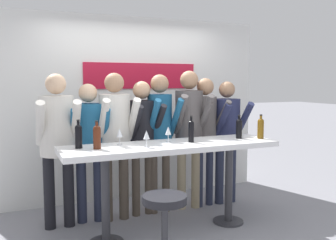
# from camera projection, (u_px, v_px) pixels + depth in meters

# --- Properties ---
(ground_plane) EXTENTS (40.00, 40.00, 0.00)m
(ground_plane) POSITION_uv_depth(u_px,v_px,m) (171.00, 232.00, 4.19)
(ground_plane) COLOR gray
(back_wall) EXTENTS (3.99, 0.12, 2.58)m
(back_wall) POSITION_uv_depth(u_px,v_px,m) (131.00, 108.00, 5.38)
(back_wall) COLOR silver
(back_wall) RESTS_ON ground_plane
(tasting_table) EXTENTS (2.39, 0.65, 1.00)m
(tasting_table) POSITION_uv_depth(u_px,v_px,m) (172.00, 157.00, 4.10)
(tasting_table) COLOR white
(tasting_table) RESTS_ON ground_plane
(bar_stool) EXTENTS (0.41, 0.41, 0.69)m
(bar_stool) POSITION_uv_depth(u_px,v_px,m) (165.00, 221.00, 3.28)
(bar_stool) COLOR #333338
(bar_stool) RESTS_ON ground_plane
(person_far_left) EXTENTS (0.48, 0.57, 1.77)m
(person_far_left) POSITION_uv_depth(u_px,v_px,m) (57.00, 134.00, 4.20)
(person_far_left) COLOR black
(person_far_left) RESTS_ON ground_plane
(person_left) EXTENTS (0.47, 0.56, 1.65)m
(person_left) POSITION_uv_depth(u_px,v_px,m) (89.00, 138.00, 4.39)
(person_left) COLOR #23283D
(person_left) RESTS_ON ground_plane
(person_center_left) EXTENTS (0.44, 0.55, 1.78)m
(person_center_left) POSITION_uv_depth(u_px,v_px,m) (115.00, 130.00, 4.44)
(person_center_left) COLOR #473D33
(person_center_left) RESTS_ON ground_plane
(person_center) EXTENTS (0.41, 0.53, 1.68)m
(person_center) POSITION_uv_depth(u_px,v_px,m) (142.00, 132.00, 4.63)
(person_center) COLOR #473D33
(person_center) RESTS_ON ground_plane
(person_center_right) EXTENTS (0.37, 0.51, 1.77)m
(person_center_right) POSITION_uv_depth(u_px,v_px,m) (160.00, 126.00, 4.70)
(person_center_right) COLOR #473D33
(person_center_right) RESTS_ON ground_plane
(person_right) EXTENTS (0.47, 0.60, 1.81)m
(person_right) POSITION_uv_depth(u_px,v_px,m) (189.00, 124.00, 4.85)
(person_right) COLOR gray
(person_right) RESTS_ON ground_plane
(person_far_right) EXTENTS (0.40, 0.54, 1.72)m
(person_far_right) POSITION_uv_depth(u_px,v_px,m) (205.00, 126.00, 4.95)
(person_far_right) COLOR #23283D
(person_far_right) RESTS_ON ground_plane
(person_rightmost) EXTENTS (0.45, 0.54, 1.68)m
(person_rightmost) POSITION_uv_depth(u_px,v_px,m) (227.00, 129.00, 5.10)
(person_rightmost) COLOR #23283D
(person_rightmost) RESTS_ON ground_plane
(wine_bottle_0) EXTENTS (0.07, 0.07, 0.28)m
(wine_bottle_0) POSITION_uv_depth(u_px,v_px,m) (239.00, 128.00, 4.44)
(wine_bottle_0) COLOR black
(wine_bottle_0) RESTS_ON tasting_table
(wine_bottle_1) EXTENTS (0.06, 0.06, 0.30)m
(wine_bottle_1) POSITION_uv_depth(u_px,v_px,m) (191.00, 130.00, 4.16)
(wine_bottle_1) COLOR black
(wine_bottle_1) RESTS_ON tasting_table
(wine_bottle_2) EXTENTS (0.07, 0.07, 0.29)m
(wine_bottle_2) POSITION_uv_depth(u_px,v_px,m) (78.00, 135.00, 3.79)
(wine_bottle_2) COLOR black
(wine_bottle_2) RESTS_ON tasting_table
(wine_bottle_3) EXTENTS (0.08, 0.08, 0.29)m
(wine_bottle_3) POSITION_uv_depth(u_px,v_px,m) (97.00, 136.00, 3.75)
(wine_bottle_3) COLOR #4C1E0F
(wine_bottle_3) RESTS_ON tasting_table
(wine_bottle_4) EXTENTS (0.07, 0.07, 0.29)m
(wine_bottle_4) POSITION_uv_depth(u_px,v_px,m) (261.00, 127.00, 4.43)
(wine_bottle_4) COLOR brown
(wine_bottle_4) RESTS_ON tasting_table
(wine_glass_0) EXTENTS (0.07, 0.07, 0.18)m
(wine_glass_0) POSITION_uv_depth(u_px,v_px,m) (147.00, 135.00, 3.83)
(wine_glass_0) COLOR silver
(wine_glass_0) RESTS_ON tasting_table
(wine_glass_1) EXTENTS (0.07, 0.07, 0.18)m
(wine_glass_1) POSITION_uv_depth(u_px,v_px,m) (168.00, 131.00, 4.15)
(wine_glass_1) COLOR silver
(wine_glass_1) RESTS_ON tasting_table
(wine_glass_2) EXTENTS (0.07, 0.07, 0.18)m
(wine_glass_2) POSITION_uv_depth(u_px,v_px,m) (120.00, 133.00, 3.99)
(wine_glass_2) COLOR silver
(wine_glass_2) RESTS_ON tasting_table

